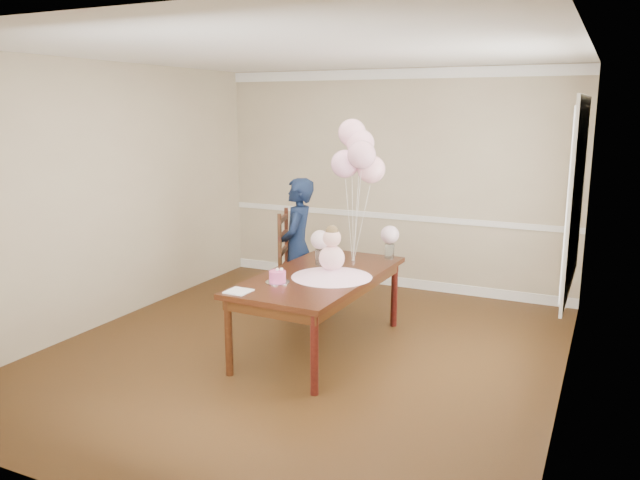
# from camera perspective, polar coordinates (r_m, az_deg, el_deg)

# --- Properties ---
(floor) EXTENTS (4.50, 5.00, 0.00)m
(floor) POSITION_cam_1_polar(r_m,az_deg,el_deg) (5.90, -1.67, -10.26)
(floor) COLOR #311C0C
(floor) RESTS_ON ground
(ceiling) EXTENTS (4.50, 5.00, 0.02)m
(ceiling) POSITION_cam_1_polar(r_m,az_deg,el_deg) (5.48, -1.85, 16.88)
(ceiling) COLOR white
(ceiling) RESTS_ON wall_back
(wall_back) EXTENTS (4.50, 0.02, 2.70)m
(wall_back) POSITION_cam_1_polar(r_m,az_deg,el_deg) (7.82, 6.65, 5.43)
(wall_back) COLOR tan
(wall_back) RESTS_ON floor
(wall_front) EXTENTS (4.50, 0.02, 2.70)m
(wall_front) POSITION_cam_1_polar(r_m,az_deg,el_deg) (3.54, -20.53, -3.26)
(wall_front) COLOR tan
(wall_front) RESTS_ON floor
(wall_left) EXTENTS (0.02, 5.00, 2.70)m
(wall_left) POSITION_cam_1_polar(r_m,az_deg,el_deg) (6.84, -18.82, 3.94)
(wall_left) COLOR tan
(wall_left) RESTS_ON floor
(wall_right) EXTENTS (0.02, 5.00, 2.70)m
(wall_right) POSITION_cam_1_polar(r_m,az_deg,el_deg) (4.94, 22.16, 0.80)
(wall_right) COLOR tan
(wall_right) RESTS_ON floor
(chair_rail_trim) EXTENTS (4.50, 0.02, 0.07)m
(chair_rail_trim) POSITION_cam_1_polar(r_m,az_deg,el_deg) (7.87, 6.55, 2.17)
(chair_rail_trim) COLOR white
(chair_rail_trim) RESTS_ON wall_back
(crown_molding) EXTENTS (4.50, 0.02, 0.12)m
(crown_molding) POSITION_cam_1_polar(r_m,az_deg,el_deg) (7.77, 6.86, 14.85)
(crown_molding) COLOR white
(crown_molding) RESTS_ON wall_back
(baseboard_trim) EXTENTS (4.50, 0.02, 0.12)m
(baseboard_trim) POSITION_cam_1_polar(r_m,az_deg,el_deg) (8.06, 6.41, -3.73)
(baseboard_trim) COLOR white
(baseboard_trim) RESTS_ON floor
(window_frame) EXTENTS (0.02, 1.66, 1.56)m
(window_frame) POSITION_cam_1_polar(r_m,az_deg,el_deg) (5.41, 22.43, 3.82)
(window_frame) COLOR white
(window_frame) RESTS_ON wall_right
(window_blinds) EXTENTS (0.01, 1.50, 1.40)m
(window_blinds) POSITION_cam_1_polar(r_m,az_deg,el_deg) (5.41, 22.24, 3.84)
(window_blinds) COLOR white
(window_blinds) RESTS_ON wall_right
(dining_table_top) EXTENTS (1.03, 1.97, 0.05)m
(dining_table_top) POSITION_cam_1_polar(r_m,az_deg,el_deg) (5.78, -0.01, -3.33)
(dining_table_top) COLOR black
(dining_table_top) RESTS_ON table_leg_fl
(table_apron) EXTENTS (0.93, 1.87, 0.10)m
(table_apron) POSITION_cam_1_polar(r_m,az_deg,el_deg) (5.80, -0.01, -4.02)
(table_apron) COLOR black
(table_apron) RESTS_ON table_leg_fl
(table_leg_fl) EXTENTS (0.07, 0.07, 0.68)m
(table_leg_fl) POSITION_cam_1_polar(r_m,az_deg,el_deg) (5.37, -8.36, -8.78)
(table_leg_fl) COLOR black
(table_leg_fl) RESTS_ON floor
(table_leg_fr) EXTENTS (0.07, 0.07, 0.68)m
(table_leg_fr) POSITION_cam_1_polar(r_m,az_deg,el_deg) (4.97, -0.52, -10.40)
(table_leg_fr) COLOR black
(table_leg_fr) RESTS_ON floor
(table_leg_bl) EXTENTS (0.07, 0.07, 0.68)m
(table_leg_bl) POSITION_cam_1_polar(r_m,az_deg,el_deg) (6.83, 0.35, -4.10)
(table_leg_bl) COLOR black
(table_leg_bl) RESTS_ON floor
(table_leg_br) EXTENTS (0.07, 0.07, 0.68)m
(table_leg_br) POSITION_cam_1_polar(r_m,az_deg,el_deg) (6.52, 6.80, -4.97)
(table_leg_br) COLOR black
(table_leg_br) RESTS_ON floor
(baby_skirt) EXTENTS (0.76, 0.76, 0.10)m
(baby_skirt) POSITION_cam_1_polar(r_m,az_deg,el_deg) (5.66, 1.08, -2.91)
(baby_skirt) COLOR #FEBBDD
(baby_skirt) RESTS_ON dining_table_top
(baby_torso) EXTENTS (0.23, 0.23, 0.23)m
(baby_torso) POSITION_cam_1_polar(r_m,az_deg,el_deg) (5.63, 1.09, -1.67)
(baby_torso) COLOR #FFA1D2
(baby_torso) RESTS_ON baby_skirt
(baby_head) EXTENTS (0.17, 0.17, 0.17)m
(baby_head) POSITION_cam_1_polar(r_m,az_deg,el_deg) (5.59, 1.09, 0.18)
(baby_head) COLOR beige
(baby_head) RESTS_ON baby_torso
(baby_hair) EXTENTS (0.12, 0.12, 0.12)m
(baby_hair) POSITION_cam_1_polar(r_m,az_deg,el_deg) (5.58, 1.09, 0.76)
(baby_hair) COLOR brown
(baby_hair) RESTS_ON baby_head
(cake_platter) EXTENTS (0.22, 0.22, 0.01)m
(cake_platter) POSITION_cam_1_polar(r_m,az_deg,el_deg) (5.50, -3.90, -3.87)
(cake_platter) COLOR #B8B9BD
(cake_platter) RESTS_ON dining_table_top
(birthday_cake) EXTENTS (0.15, 0.15, 0.10)m
(birthday_cake) POSITION_cam_1_polar(r_m,az_deg,el_deg) (5.48, -3.91, -3.34)
(birthday_cake) COLOR #D64387
(birthday_cake) RESTS_ON cake_platter
(cake_flower_a) EXTENTS (0.03, 0.03, 0.03)m
(cake_flower_a) POSITION_cam_1_polar(r_m,az_deg,el_deg) (5.47, -3.92, -2.70)
(cake_flower_a) COLOR white
(cake_flower_a) RESTS_ON birthday_cake
(cake_flower_b) EXTENTS (0.03, 0.03, 0.03)m
(cake_flower_b) POSITION_cam_1_polar(r_m,az_deg,el_deg) (5.47, -3.55, -2.69)
(cake_flower_b) COLOR white
(cake_flower_b) RESTS_ON birthday_cake
(rose_vase_near) EXTENTS (0.10, 0.10, 0.16)m
(rose_vase_near) POSITION_cam_1_polar(r_m,az_deg,el_deg) (6.07, 0.01, -1.58)
(rose_vase_near) COLOR silver
(rose_vase_near) RESTS_ON dining_table_top
(roses_near) EXTENTS (0.18, 0.18, 0.18)m
(roses_near) POSITION_cam_1_polar(r_m,az_deg,el_deg) (6.04, 0.01, 0.03)
(roses_near) COLOR beige
(roses_near) RESTS_ON rose_vase_near
(rose_vase_far) EXTENTS (0.10, 0.10, 0.16)m
(rose_vase_far) POSITION_cam_1_polar(r_m,az_deg,el_deg) (6.35, 6.36, -1.06)
(rose_vase_far) COLOR silver
(rose_vase_far) RESTS_ON dining_table_top
(roses_far) EXTENTS (0.18, 0.18, 0.18)m
(roses_far) POSITION_cam_1_polar(r_m,az_deg,el_deg) (6.31, 6.40, 0.49)
(roses_far) COLOR beige
(roses_far) RESTS_ON rose_vase_far
(napkin) EXTENTS (0.20, 0.20, 0.01)m
(napkin) POSITION_cam_1_polar(r_m,az_deg,el_deg) (5.26, -7.45, -4.67)
(napkin) COLOR white
(napkin) RESTS_ON dining_table_top
(balloon_weight) EXTENTS (0.04, 0.04, 0.02)m
(balloon_weight) POSITION_cam_1_polar(r_m,az_deg,el_deg) (6.20, 3.04, -1.96)
(balloon_weight) COLOR silver
(balloon_weight) RESTS_ON dining_table_top
(balloon_a) EXTENTS (0.27, 0.27, 0.27)m
(balloon_a) POSITION_cam_1_polar(r_m,az_deg,el_deg) (6.08, 2.30, 6.97)
(balloon_a) COLOR #FFB4DB
(balloon_a) RESTS_ON balloon_ribbon_a
(balloon_b) EXTENTS (0.27, 0.27, 0.27)m
(balloon_b) POSITION_cam_1_polar(r_m,az_deg,el_deg) (5.95, 3.82, 7.79)
(balloon_b) COLOR #E2A0B9
(balloon_b) RESTS_ON balloon_ribbon_b
(balloon_c) EXTENTS (0.27, 0.27, 0.27)m
(balloon_c) POSITION_cam_1_polar(r_m,az_deg,el_deg) (6.11, 3.70, 8.81)
(balloon_c) COLOR #FFB4D0
(balloon_c) RESTS_ON balloon_ribbon_c
(balloon_d) EXTENTS (0.27, 0.27, 0.27)m
(balloon_d) POSITION_cam_1_polar(r_m,az_deg,el_deg) (6.16, 2.95, 9.75)
(balloon_d) COLOR #FFB4CE
(balloon_d) RESTS_ON balloon_ribbon_d
(balloon_e) EXTENTS (0.27, 0.27, 0.27)m
(balloon_e) POSITION_cam_1_polar(r_m,az_deg,el_deg) (6.06, 4.70, 6.46)
(balloon_e) COLOR #FFB4C2
(balloon_e) RESTS_ON balloon_ribbon_e
(balloon_ribbon_a) EXTENTS (0.09, 0.01, 0.81)m
(balloon_ribbon_a) POSITION_cam_1_polar(r_m,az_deg,el_deg) (6.14, 2.67, 1.79)
(balloon_ribbon_a) COLOR white
(balloon_ribbon_a) RESTS_ON balloon_weight
(balloon_ribbon_b) EXTENTS (0.10, 0.05, 0.91)m
(balloon_ribbon_b) POSITION_cam_1_polar(r_m,az_deg,el_deg) (6.07, 3.41, 2.13)
(balloon_ribbon_b) COLOR white
(balloon_ribbon_b) RESTS_ON balloon_weight
(balloon_ribbon_c) EXTENTS (0.02, 0.09, 1.01)m
(balloon_ribbon_c) POSITION_cam_1_polar(r_m,az_deg,el_deg) (6.14, 3.36, 2.71)
(balloon_ribbon_c) COLOR silver
(balloon_ribbon_c) RESTS_ON balloon_weight
(balloon_ribbon_d) EXTENTS (0.08, 0.10, 1.10)m
(balloon_ribbon_d) POSITION_cam_1_polar(r_m,az_deg,el_deg) (6.16, 2.99, 3.20)
(balloon_ribbon_d) COLOR white
(balloon_ribbon_d) RESTS_ON balloon_weight
(balloon_ribbon_e) EXTENTS (0.14, 0.07, 0.75)m
(balloon_ribbon_e) POSITION_cam_1_polar(r_m,az_deg,el_deg) (6.13, 3.85, 1.53)
(balloon_ribbon_e) COLOR silver
(balloon_ribbon_e) RESTS_ON balloon_weight
(dining_chair_seat) EXTENTS (0.62, 0.62, 0.06)m
(dining_chair_seat) POSITION_cam_1_polar(r_m,az_deg,el_deg) (6.88, -1.53, -2.58)
(dining_chair_seat) COLOR #36150E
(dining_chair_seat) RESTS_ON chair_leg_fl
(chair_leg_fl) EXTENTS (0.06, 0.06, 0.48)m
(chair_leg_fl) POSITION_cam_1_polar(r_m,az_deg,el_deg) (6.79, -3.45, -5.09)
(chair_leg_fl) COLOR #3E2210
(chair_leg_fl) RESTS_ON floor
(chair_leg_fr) EXTENTS (0.06, 0.06, 0.48)m
(chair_leg_fr) POSITION_cam_1_polar(r_m,az_deg,el_deg) (6.73, -0.07, -5.23)
(chair_leg_fr) COLOR #37160F
(chair_leg_fr) RESTS_ON floor
(chair_leg_bl) EXTENTS (0.06, 0.06, 0.48)m
(chair_leg_bl) POSITION_cam_1_polar(r_m,az_deg,el_deg) (7.17, -2.86, -4.16)
(chair_leg_bl) COLOR #35170E
(chair_leg_bl) RESTS_ON floor
(chair_leg_br) EXTENTS (0.06, 0.06, 0.48)m
(chair_leg_br) POSITION_cam_1_polar(r_m,az_deg,el_deg) (7.11, 0.33, -4.27)
(chair_leg_br) COLOR #3B1C10
(chair_leg_br) RESTS_ON floor
(chair_back_post_l) EXTENTS (0.06, 0.06, 0.63)m
(chair_back_post_l) POSITION_cam_1_polar(r_m,az_deg,el_deg) (6.65, -3.71, -0.25)
(chair_back_post_l) COLOR #361D0E
(chair_back_post_l) RESTS_ON dining_chair_seat
(chair_back_post_r) EXTENTS (0.06, 0.06, 0.63)m
(chair_back_post_r) POSITION_cam_1_polar(r_m,az_deg,el_deg) (7.03, -3.09, 0.44)
(chair_back_post_r) COLOR #39180F
(chair_back_post_r) RESTS_ON dining_chair_seat
(chair_slat_low) EXTENTS (0.17, 0.43, 0.06)m
(chair_slat_low) POSITION_cam_1_polar(r_m,az_deg,el_deg) (6.87, -3.38, -0.99)
(chair_slat_low) COLOR #36190E
(chair_slat_low) RESTS_ON dining_chair_seat
(chair_slat_mid) EXTENTS (0.17, 0.43, 0.06)m
(chair_slat_mid) POSITION_cam_1_polar(r_m,az_deg,el_deg) (6.83, -3.40, 0.47)
(chair_slat_mid) COLOR #35150E
(chair_slat_mid) RESTS_ON dining_chair_seat
(chair_slat_top) EXTENTS (0.17, 0.43, 0.06)m
(chair_slat_top) POSITION_cam_1_polar(r_m,az_deg,el_deg) (6.80, -3.41, 1.95)
(chair_slat_top) COLOR #3B1C10
(chair_slat_top) RESTS_ON dining_chair_seat
(woman) EXTENTS (0.49, 0.62, 1.51)m
(woman) POSITION_cam_1_polar(r_m,az_deg,el_deg) (6.72, -2.07, -0.73)
(woman) COLOR #0E1933
(woman) RESTS_ON floor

